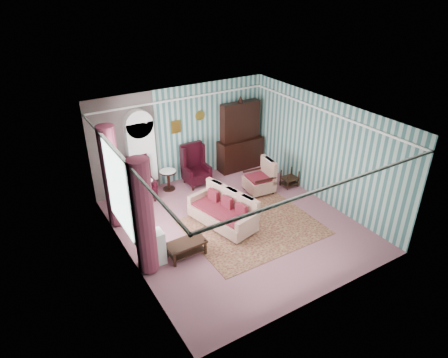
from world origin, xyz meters
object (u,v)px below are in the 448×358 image
seated_woman (140,181)px  floral_armchair (259,178)px  round_side_table (169,180)px  wingback_right (196,166)px  sofa (222,207)px  nest_table (290,178)px  wingback_left (140,180)px  dresser_hutch (241,134)px  plant_stand (152,249)px  coffee_table (186,249)px  bookcase (142,157)px

seated_woman → floral_armchair: size_ratio=1.33×
round_side_table → floral_armchair: (2.18, -1.51, 0.14)m
wingback_right → sofa: size_ratio=0.68×
seated_woman → round_side_table: (0.90, 0.15, -0.29)m
seated_woman → nest_table: bearing=-20.8°
wingback_left → wingback_right: size_ratio=1.00×
wingback_right → nest_table: bearing=-33.7°
seated_woman → sofa: bearing=-60.2°
round_side_table → floral_armchair: bearing=-34.6°
dresser_hutch → floral_armchair: 1.83m
wingback_right → wingback_left: bearing=180.0°
dresser_hutch → wingback_left: 3.55m
sofa → nest_table: bearing=-89.0°
wingback_left → wingback_right: (1.75, 0.00, 0.00)m
plant_stand → wingback_right: bearing=47.2°
coffee_table → dresser_hutch: bearing=41.8°
wingback_right → plant_stand: bearing=-132.8°
seated_woman → nest_table: (4.07, -1.55, -0.32)m
wingback_left → coffee_table: size_ratio=1.40×
plant_stand → nest_table: bearing=13.8°
wingback_right → round_side_table: size_ratio=2.08×
plant_stand → sofa: size_ratio=0.44×
plant_stand → sofa: (2.10, 0.49, 0.12)m
wingback_right → floral_armchair: (1.33, -1.36, -0.18)m
floral_armchair → plant_stand: bearing=115.2°
plant_stand → dresser_hutch: bearing=35.1°
seated_woman → bookcase: bearing=57.3°
wingback_right → bookcase: bearing=165.4°
seated_woman → plant_stand: size_ratio=1.47×
round_side_table → coffee_table: round_side_table is taller
coffee_table → sofa: bearing=25.5°
bookcase → round_side_table: bearing=-20.3°
bookcase → dresser_hutch: (3.25, -0.12, 0.06)m
wingback_right → floral_armchair: wingback_right is taller
wingback_left → floral_armchair: bearing=-23.8°
nest_table → floral_armchair: bearing=168.9°
plant_stand → bookcase: bearing=71.5°
round_side_table → coffee_table: 3.19m
sofa → bookcase: bearing=8.1°
round_side_table → nest_table: size_ratio=1.11×
coffee_table → wingback_right: bearing=58.3°
wingback_right → seated_woman: 1.75m
dresser_hutch → seated_woman: (-3.50, -0.27, -0.59)m
bookcase → floral_armchair: size_ratio=2.52×
seated_woman → plant_stand: seated_woman is taller
nest_table → seated_woman: bearing=159.2°
sofa → seated_woman: bearing=16.4°
seated_woman → sofa: seated_woman is taller
bookcase → nest_table: size_ratio=4.15×
wingback_right → round_side_table: 0.92m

